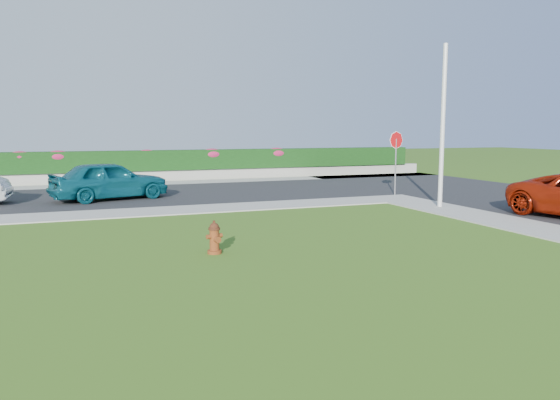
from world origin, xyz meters
name	(u,v)px	position (x,y,z in m)	size (l,w,h in m)	color
ground	(348,264)	(0.00, 0.00, 0.00)	(120.00, 120.00, 0.00)	black
street_far	(82,198)	(-5.00, 14.00, 0.02)	(26.00, 8.00, 0.04)	black
sidewalk_far	(53,217)	(-6.00, 9.00, 0.02)	(24.00, 2.00, 0.04)	gray
curb_corner	(395,199)	(7.00, 9.00, 0.02)	(2.00, 2.00, 0.04)	gray
sidewalk_beyond	(160,183)	(-1.00, 19.00, 0.02)	(34.00, 2.00, 0.04)	gray
retaining_wall	(155,176)	(-1.00, 20.50, 0.30)	(34.00, 0.40, 0.60)	gray
hedge	(155,160)	(-1.00, 20.60, 1.15)	(32.00, 0.90, 1.10)	black
fire_hydrant	(214,238)	(-2.39, 2.02, 0.36)	(0.40, 0.38, 0.77)	#4D180C
sedan_teal	(110,180)	(-3.93, 12.79, 0.82)	(1.84, 4.57, 1.56)	#0C4E5D
utility_pole	(443,127)	(7.18, 6.33, 2.93)	(0.16, 0.16, 5.86)	silver
stop_sign	(396,148)	(7.62, 9.97, 2.08)	(0.75, 0.17, 2.77)	slate
flower_clump_b	(20,157)	(-7.72, 20.50, 1.48)	(1.12, 0.72, 0.56)	#BD205D
flower_clump_c	(58,156)	(-5.94, 20.50, 1.45)	(1.24, 0.80, 0.62)	#BD205D
flower_clump_d	(147,154)	(-1.43, 20.50, 1.49)	(1.04, 0.67, 0.52)	#BD205D
flower_clump_e	(212,154)	(2.23, 20.50, 1.45)	(1.28, 0.82, 0.64)	#BD205D
flower_clump_f	(277,153)	(6.17, 20.50, 1.45)	(1.28, 0.82, 0.64)	#BD205D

